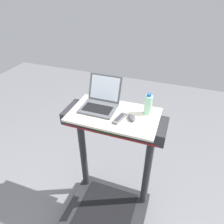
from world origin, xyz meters
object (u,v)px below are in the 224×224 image
at_px(laptop, 101,102).
at_px(tv_remote, 120,118).
at_px(computer_mouse, 132,118).
at_px(water_bottle, 148,105).

xyz_separation_m(laptop, tv_remote, (0.22, -0.13, -0.04)).
relative_size(computer_mouse, water_bottle, 0.52).
distance_m(water_bottle, tv_remote, 0.26).
bearing_deg(tv_remote, computer_mouse, 20.10).
bearing_deg(computer_mouse, tv_remote, 169.47).
bearing_deg(water_bottle, laptop, -176.21).
bearing_deg(laptop, tv_remote, -35.21).
distance_m(computer_mouse, water_bottle, 0.18).
distance_m(computer_mouse, tv_remote, 0.10).
height_order(computer_mouse, water_bottle, water_bottle).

